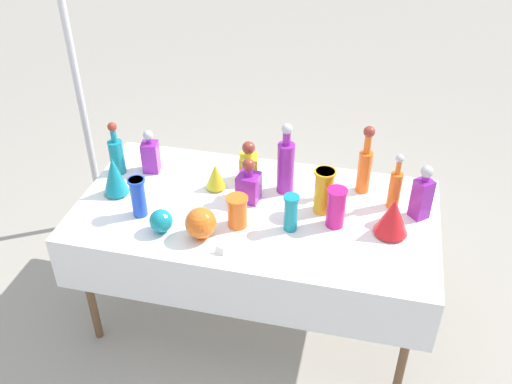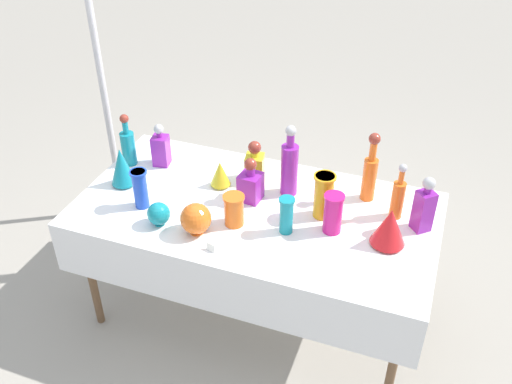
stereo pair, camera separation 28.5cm
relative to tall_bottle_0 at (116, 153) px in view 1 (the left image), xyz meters
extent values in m
plane|color=#A0998C|center=(0.82, -0.15, -0.88)|extent=(40.00, 40.00, 0.00)
cube|color=white|center=(0.82, -0.15, -0.14)|extent=(1.83, 0.95, 0.03)
cube|color=white|center=(0.82, -0.63, -0.27)|extent=(1.83, 0.01, 0.30)
cylinder|color=brown|center=(0.01, -0.53, -0.52)|extent=(0.04, 0.04, 0.73)
cylinder|color=brown|center=(1.64, -0.53, -0.52)|extent=(0.04, 0.04, 0.73)
cylinder|color=brown|center=(0.01, 0.22, -0.52)|extent=(0.04, 0.04, 0.73)
cylinder|color=brown|center=(1.64, 0.22, -0.52)|extent=(0.04, 0.04, 0.73)
cylinder|color=teal|center=(0.00, 0.00, -0.02)|extent=(0.08, 0.08, 0.20)
cylinder|color=teal|center=(0.00, 0.00, 0.11)|extent=(0.03, 0.03, 0.08)
sphere|color=maroon|center=(0.00, 0.00, 0.17)|extent=(0.05, 0.05, 0.05)
cylinder|color=purple|center=(0.94, 0.03, 0.02)|extent=(0.09, 0.09, 0.28)
cylinder|color=purple|center=(0.94, 0.03, 0.20)|extent=(0.04, 0.04, 0.07)
sphere|color=#B2B2B7|center=(0.94, 0.03, 0.25)|extent=(0.06, 0.06, 0.06)
cylinder|color=orange|center=(1.34, 0.13, 0.00)|extent=(0.07, 0.07, 0.23)
cylinder|color=orange|center=(1.34, 0.13, 0.17)|extent=(0.04, 0.04, 0.10)
sphere|color=maroon|center=(1.34, 0.13, 0.24)|extent=(0.06, 0.06, 0.06)
cylinder|color=orange|center=(1.50, 0.02, -0.02)|extent=(0.06, 0.06, 0.20)
cylinder|color=orange|center=(1.50, 0.02, 0.12)|extent=(0.03, 0.03, 0.08)
sphere|color=#B2B2B7|center=(1.50, 0.02, 0.17)|extent=(0.04, 0.04, 0.04)
cube|color=purple|center=(0.77, -0.09, -0.05)|extent=(0.12, 0.12, 0.15)
cylinder|color=purple|center=(0.77, -0.09, 0.05)|extent=(0.05, 0.05, 0.04)
sphere|color=maroon|center=(0.77, -0.09, 0.09)|extent=(0.06, 0.06, 0.06)
cube|color=purple|center=(1.63, -0.04, -0.01)|extent=(0.11, 0.11, 0.21)
cylinder|color=purple|center=(1.63, -0.04, 0.11)|extent=(0.04, 0.04, 0.03)
sphere|color=#B2B2B7|center=(1.63, -0.04, 0.15)|extent=(0.06, 0.06, 0.06)
cube|color=yellow|center=(0.73, 0.09, -0.05)|extent=(0.11, 0.11, 0.15)
cylinder|color=yellow|center=(0.73, 0.09, 0.05)|extent=(0.04, 0.04, 0.03)
sphere|color=maroon|center=(0.73, 0.09, 0.08)|extent=(0.07, 0.07, 0.07)
cube|color=purple|center=(0.17, 0.06, -0.03)|extent=(0.10, 0.10, 0.18)
cylinder|color=purple|center=(0.17, 0.06, 0.07)|extent=(0.03, 0.03, 0.03)
sphere|color=#B2B2B7|center=(0.17, 0.06, 0.10)|extent=(0.05, 0.05, 0.05)
cylinder|color=#C61972|center=(1.23, -0.20, -0.02)|extent=(0.09, 0.09, 0.21)
cylinder|color=#C61972|center=(1.23, -0.20, 0.08)|extent=(0.10, 0.10, 0.01)
cylinder|color=orange|center=(0.77, -0.31, -0.04)|extent=(0.10, 0.10, 0.17)
cylinder|color=orange|center=(0.77, -0.31, 0.04)|extent=(0.11, 0.11, 0.01)
cylinder|color=orange|center=(1.16, -0.10, 0.00)|extent=(0.09, 0.09, 0.24)
cylinder|color=orange|center=(1.16, -0.10, 0.11)|extent=(0.11, 0.11, 0.01)
cylinder|color=teal|center=(1.02, -0.28, -0.02)|extent=(0.07, 0.07, 0.19)
cylinder|color=teal|center=(1.02, -0.28, 0.07)|extent=(0.08, 0.08, 0.01)
cylinder|color=blue|center=(0.27, -0.34, -0.02)|extent=(0.07, 0.07, 0.21)
cylinder|color=blue|center=(0.27, -0.34, 0.08)|extent=(0.09, 0.09, 0.01)
cylinder|color=yellow|center=(0.57, -0.03, -0.12)|extent=(0.06, 0.06, 0.01)
cone|color=yellow|center=(0.57, -0.03, -0.04)|extent=(0.11, 0.11, 0.14)
cylinder|color=red|center=(1.50, -0.21, -0.12)|extent=(0.08, 0.08, 0.01)
cone|color=red|center=(1.50, -0.21, -0.02)|extent=(0.16, 0.16, 0.19)
cylinder|color=teal|center=(0.08, -0.20, -0.12)|extent=(0.06, 0.06, 0.01)
cone|color=teal|center=(0.08, -0.20, -0.01)|extent=(0.13, 0.13, 0.21)
cylinder|color=teal|center=(0.42, -0.44, -0.12)|extent=(0.05, 0.05, 0.01)
sphere|color=teal|center=(0.42, -0.44, -0.06)|extent=(0.11, 0.11, 0.11)
cylinder|color=orange|center=(0.62, -0.44, -0.12)|extent=(0.07, 0.07, 0.01)
sphere|color=orange|center=(0.62, -0.44, -0.04)|extent=(0.15, 0.15, 0.15)
cube|color=white|center=(0.74, -0.54, -0.10)|extent=(0.05, 0.03, 0.04)
cube|color=tan|center=(0.83, 0.67, -0.71)|extent=(0.61, 0.52, 0.33)
cube|color=tan|center=(0.83, 0.79, -0.51)|extent=(0.46, 0.20, 0.09)
cylinder|color=silver|center=(-0.43, 0.44, 0.34)|extent=(0.04, 0.04, 2.44)
cylinder|color=#333338|center=(-0.43, 0.44, -0.86)|extent=(0.18, 0.18, 0.04)
camera|label=1|loc=(1.35, -2.43, 1.62)|focal=40.00mm
camera|label=2|loc=(1.63, -2.35, 1.62)|focal=40.00mm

